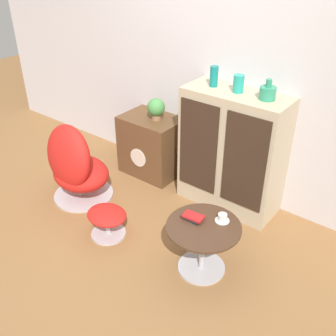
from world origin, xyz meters
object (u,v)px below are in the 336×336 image
object	(u,v)px
ottoman	(107,218)
egg_chair	(75,166)
vase_inner_right	(268,92)
book_stack	(193,217)
sideboard	(232,151)
potted_plant	(156,108)
teacup	(222,218)
vase_leftmost	(214,76)
coffee_table	(203,241)
vase_inner_left	(239,84)
tv_console	(152,145)

from	to	relation	value
ottoman	egg_chair	bearing A→B (deg)	161.14
vase_inner_right	book_stack	world-z (taller)	vase_inner_right
sideboard	potted_plant	xyz separation A→B (m)	(-0.89, -0.01, 0.20)
potted_plant	teacup	size ratio (longest dim) A/B	2.04
sideboard	teacup	world-z (taller)	sideboard
potted_plant	teacup	xyz separation A→B (m)	(1.27, -0.76, -0.32)
vase_leftmost	coffee_table	bearing A→B (deg)	-59.31
ottoman	vase_inner_left	bearing A→B (deg)	61.81
ottoman	tv_console	bearing A→B (deg)	109.75
vase_leftmost	vase_inner_right	world-z (taller)	vase_leftmost
vase_leftmost	potted_plant	bearing A→B (deg)	-178.75
ottoman	teacup	distance (m)	1.04
egg_chair	potted_plant	xyz separation A→B (m)	(0.32, 0.85, 0.40)
vase_inner_right	potted_plant	size ratio (longest dim) A/B	0.75
egg_chair	coffee_table	xyz separation A→B (m)	(1.51, -0.05, -0.09)
vase_leftmost	sideboard	bearing A→B (deg)	-0.91
egg_chair	teacup	bearing A→B (deg)	3.05
ottoman	teacup	world-z (taller)	teacup
coffee_table	vase_leftmost	world-z (taller)	vase_leftmost
book_stack	coffee_table	bearing A→B (deg)	-8.56
egg_chair	vase_inner_right	size ratio (longest dim) A/B	4.90
ottoman	coffee_table	bearing A→B (deg)	10.67
sideboard	egg_chair	size ratio (longest dim) A/B	1.38
coffee_table	vase_inner_left	xyz separation A→B (m)	(-0.30, 0.91, 0.93)
tv_console	vase_inner_left	size ratio (longest dim) A/B	4.37
sideboard	teacup	xyz separation A→B (m)	(0.37, -0.77, -0.11)
ottoman	vase_inner_left	world-z (taller)	vase_inner_left
potted_plant	teacup	distance (m)	1.51
sideboard	vase_inner_left	size ratio (longest dim) A/B	7.66
ottoman	potted_plant	distance (m)	1.26
vase_leftmost	book_stack	xyz separation A→B (m)	(0.43, -0.90, -0.78)
vase_inner_left	book_stack	bearing A→B (deg)	-78.28
vase_inner_right	teacup	distance (m)	1.08
book_stack	ottoman	bearing A→B (deg)	-166.58
egg_chair	tv_console	bearing A→B (deg)	73.40
coffee_table	vase_inner_right	world-z (taller)	vase_inner_right
egg_chair	teacup	xyz separation A→B (m)	(1.59, 0.08, 0.09)
teacup	book_stack	world-z (taller)	teacup
sideboard	vase_leftmost	world-z (taller)	vase_leftmost
sideboard	vase_inner_left	xyz separation A→B (m)	(-0.00, 0.00, 0.64)
sideboard	coffee_table	bearing A→B (deg)	-71.86
vase_leftmost	teacup	bearing A→B (deg)	-51.48
coffee_table	book_stack	bearing A→B (deg)	171.44
vase_leftmost	potted_plant	distance (m)	0.79
vase_leftmost	teacup	distance (m)	1.26
vase_inner_left	egg_chair	bearing A→B (deg)	-144.60
ottoman	book_stack	distance (m)	0.83
vase_leftmost	teacup	world-z (taller)	vase_leftmost
sideboard	book_stack	xyz separation A→B (m)	(0.18, -0.89, -0.12)
teacup	vase_inner_left	bearing A→B (deg)	115.80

